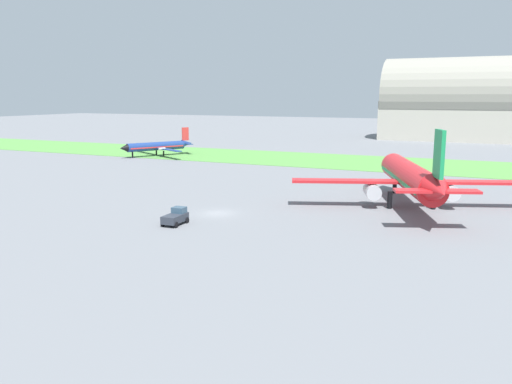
{
  "coord_description": "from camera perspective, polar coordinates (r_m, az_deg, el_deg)",
  "views": [
    {
      "loc": [
        32.57,
        -58.88,
        15.13
      ],
      "look_at": [
        4.96,
        1.29,
        3.0
      ],
      "focal_mm": 37.02,
      "sensor_mm": 36.0,
      "label": 1
    }
  ],
  "objects": [
    {
      "name": "hangar_distant",
      "position": [
        195.34,
        20.62,
        8.98
      ],
      "size": [
        47.2,
        24.83,
        27.94
      ],
      "color": "#B2AD9E",
      "rests_on": "ground_plane"
    },
    {
      "name": "airplane_midfield_jet",
      "position": [
        74.87,
        16.4,
        1.5
      ],
      "size": [
        31.05,
        30.82,
        11.45
      ],
      "rotation": [
        0.0,
        0.0,
        1.94
      ],
      "color": "red",
      "rests_on": "ground_plane"
    },
    {
      "name": "ground_plane",
      "position": [
        68.97,
        -4.2,
        -2.32
      ],
      "size": [
        600.0,
        600.0,
        0.0
      ],
      "primitive_type": "plane",
      "color": "slate"
    },
    {
      "name": "airplane_taxiing_turboprop",
      "position": [
        136.03,
        -10.61,
        4.9
      ],
      "size": [
        20.99,
        18.29,
        6.97
      ],
      "rotation": [
        0.0,
        0.0,
        4.2
      ],
      "color": "navy",
      "rests_on": "ground_plane"
    },
    {
      "name": "pushback_tug_near_gate",
      "position": [
        63.5,
        -8.67,
        -2.68
      ],
      "size": [
        2.18,
        3.67,
        1.95
      ],
      "rotation": [
        0.0,
        0.0,
        1.61
      ],
      "color": "#2D333D",
      "rests_on": "ground_plane"
    },
    {
      "name": "grass_taxiway_strip",
      "position": [
        124.67,
        9.34,
        3.29
      ],
      "size": [
        360.0,
        28.0,
        0.08
      ],
      "primitive_type": "cube",
      "color": "#549342",
      "rests_on": "ground_plane"
    }
  ]
}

